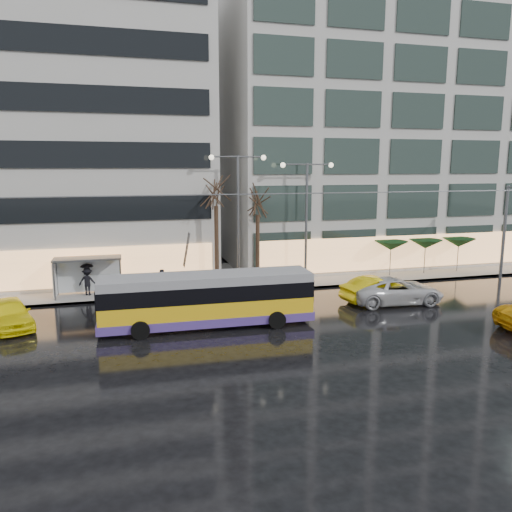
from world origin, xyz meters
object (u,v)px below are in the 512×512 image
object	(u,v)px
bus_shelter	(82,268)
trolleybus	(207,301)
street_lamp_near	(238,202)
taxi_a	(10,313)

from	to	relation	value
bus_shelter	trolleybus	bearing A→B (deg)	-49.79
trolleybus	bus_shelter	distance (m)	10.55
street_lamp_near	taxi_a	xyz separation A→B (m)	(-13.66, -5.64, -5.21)
bus_shelter	street_lamp_near	bearing A→B (deg)	0.63
trolleybus	street_lamp_near	size ratio (longest dim) A/B	1.24
bus_shelter	taxi_a	distance (m)	6.54
bus_shelter	street_lamp_near	xyz separation A→B (m)	(10.38, 0.11, 4.03)
trolleybus	taxi_a	distance (m)	10.41
street_lamp_near	taxi_a	distance (m)	15.67
bus_shelter	street_lamp_near	world-z (taller)	street_lamp_near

